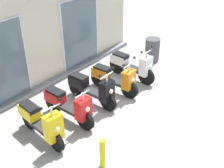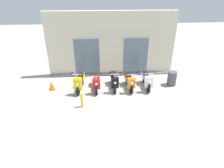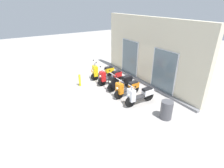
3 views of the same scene
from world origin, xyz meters
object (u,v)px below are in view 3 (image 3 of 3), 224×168
at_px(traffic_cone, 93,68).
at_px(scooter_white, 140,95).
at_px(trash_bin, 166,110).
at_px(scooter_yellow, 102,72).
at_px(curb_bollard, 80,80).
at_px(scooter_red, 110,76).
at_px(scooter_black, 120,82).
at_px(scooter_orange, 127,88).

bearing_deg(traffic_cone, scooter_white, -0.61).
bearing_deg(trash_bin, scooter_yellow, -177.33).
bearing_deg(scooter_white, trash_bin, 7.35).
distance_m(curb_bollard, traffic_cone, 2.42).
relative_size(curb_bollard, trash_bin, 0.88).
height_order(scooter_yellow, trash_bin, scooter_yellow).
distance_m(scooter_red, curb_bollard, 1.78).
height_order(scooter_yellow, scooter_black, scooter_yellow).
relative_size(scooter_yellow, scooter_black, 0.97).
xyz_separation_m(scooter_yellow, trash_bin, (5.03, 0.23, -0.09)).
bearing_deg(curb_bollard, scooter_red, 68.24).
xyz_separation_m(scooter_white, traffic_cone, (-5.06, 0.05, -0.21)).
bearing_deg(curb_bollard, scooter_black, 47.20).
xyz_separation_m(scooter_orange, curb_bollard, (-2.40, -1.60, -0.10)).
distance_m(scooter_red, traffic_cone, 2.39).
distance_m(scooter_red, scooter_orange, 1.74).
height_order(scooter_orange, trash_bin, scooter_orange).
xyz_separation_m(scooter_red, scooter_black, (0.93, 0.07, 0.00)).
bearing_deg(scooter_yellow, curb_bollard, -82.31).
xyz_separation_m(scooter_black, traffic_cone, (-3.31, -0.01, -0.21)).
bearing_deg(curb_bollard, scooter_white, 26.32).
bearing_deg(curb_bollard, scooter_yellow, 97.69).
bearing_deg(scooter_white, traffic_cone, 179.39).
height_order(scooter_white, traffic_cone, scooter_white).
xyz_separation_m(curb_bollard, traffic_cone, (-1.72, 1.71, -0.09)).
bearing_deg(traffic_cone, scooter_black, 0.23).
bearing_deg(trash_bin, curb_bollard, -159.06).
height_order(traffic_cone, trash_bin, trash_bin).
relative_size(scooter_black, scooter_orange, 1.04).
xyz_separation_m(scooter_black, trash_bin, (3.22, 0.12, -0.07)).
bearing_deg(scooter_yellow, scooter_black, 3.54).
bearing_deg(scooter_red, scooter_yellow, -177.14).
distance_m(scooter_white, trash_bin, 1.49).
relative_size(curb_bollard, traffic_cone, 1.35).
height_order(scooter_red, scooter_black, scooter_black).
distance_m(scooter_white, curb_bollard, 3.73).
distance_m(scooter_black, scooter_orange, 0.81).
distance_m(scooter_yellow, scooter_white, 3.56).
relative_size(scooter_yellow, trash_bin, 1.99).
xyz_separation_m(scooter_orange, traffic_cone, (-4.12, 0.10, -0.19)).
relative_size(scooter_black, curb_bollard, 2.35).
bearing_deg(scooter_white, scooter_red, -179.98).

